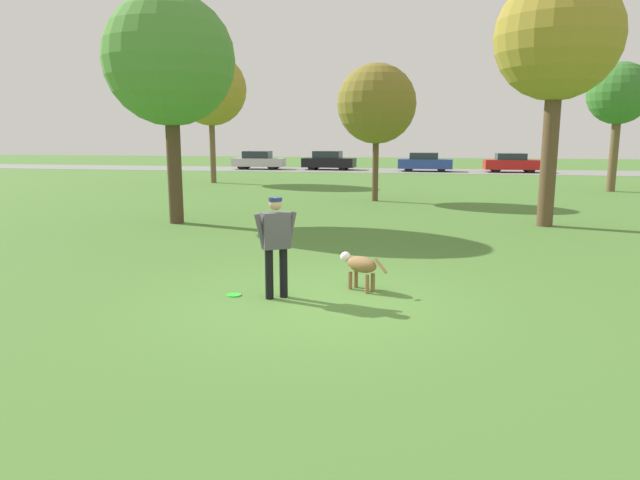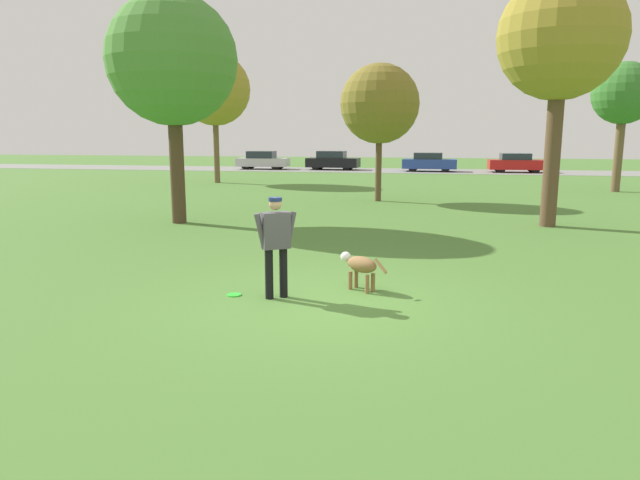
{
  "view_description": "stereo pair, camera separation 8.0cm",
  "coord_description": "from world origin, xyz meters",
  "px_view_note": "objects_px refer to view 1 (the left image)",
  "views": [
    {
      "loc": [
        1.64,
        -8.41,
        2.56
      ],
      "look_at": [
        -0.07,
        0.45,
        0.9
      ],
      "focal_mm": 32.0,
      "sensor_mm": 36.0,
      "label": 1
    },
    {
      "loc": [
        1.72,
        -8.39,
        2.56
      ],
      "look_at": [
        -0.07,
        0.45,
        0.9
      ],
      "focal_mm": 32.0,
      "sensor_mm": 36.0,
      "label": 2
    }
  ],
  "objects_px": {
    "tree_mid_center": "(376,104)",
    "parked_car_black": "(329,161)",
    "tree_near_left": "(170,61)",
    "dog": "(360,265)",
    "person": "(276,239)",
    "parked_car_blue": "(425,162)",
    "tree_near_right": "(558,39)",
    "tree_far_right": "(619,95)",
    "tree_far_left": "(211,90)",
    "parked_car_red": "(512,163)",
    "frisbee": "(234,295)",
    "parked_car_silver": "(259,160)"
  },
  "relations": [
    {
      "from": "parked_car_black",
      "to": "tree_far_right",
      "type": "bearing_deg",
      "value": -39.82
    },
    {
      "from": "tree_near_left",
      "to": "tree_far_right",
      "type": "height_order",
      "value": "tree_near_left"
    },
    {
      "from": "parked_car_silver",
      "to": "parked_car_red",
      "type": "xyz_separation_m",
      "value": [
        18.63,
        -0.24,
        -0.02
      ]
    },
    {
      "from": "parked_car_silver",
      "to": "parked_car_black",
      "type": "relative_size",
      "value": 1.0
    },
    {
      "from": "tree_far_left",
      "to": "parked_car_black",
      "type": "xyz_separation_m",
      "value": [
        4.11,
        13.07,
        -4.29
      ]
    },
    {
      "from": "tree_mid_center",
      "to": "parked_car_black",
      "type": "distance_m",
      "value": 21.2
    },
    {
      "from": "tree_mid_center",
      "to": "parked_car_black",
      "type": "xyz_separation_m",
      "value": [
        -5.46,
        20.25,
        -3.07
      ]
    },
    {
      "from": "person",
      "to": "tree_far_right",
      "type": "xyz_separation_m",
      "value": [
        10.6,
        20.05,
        3.42
      ]
    },
    {
      "from": "parked_car_silver",
      "to": "tree_mid_center",
      "type": "bearing_deg",
      "value": -63.24
    },
    {
      "from": "dog",
      "to": "parked_car_blue",
      "type": "relative_size",
      "value": 0.23
    },
    {
      "from": "tree_near_left",
      "to": "tree_near_right",
      "type": "relative_size",
      "value": 0.95
    },
    {
      "from": "tree_mid_center",
      "to": "person",
      "type": "bearing_deg",
      "value": -90.87
    },
    {
      "from": "tree_near_left",
      "to": "dog",
      "type": "bearing_deg",
      "value": -45.69
    },
    {
      "from": "frisbee",
      "to": "tree_near_left",
      "type": "relative_size",
      "value": 0.04
    },
    {
      "from": "tree_mid_center",
      "to": "parked_car_red",
      "type": "relative_size",
      "value": 1.36
    },
    {
      "from": "person",
      "to": "tree_near_left",
      "type": "xyz_separation_m",
      "value": [
        -5.01,
        7.13,
        3.68
      ]
    },
    {
      "from": "person",
      "to": "tree_mid_center",
      "type": "height_order",
      "value": "tree_mid_center"
    },
    {
      "from": "tree_mid_center",
      "to": "tree_far_left",
      "type": "bearing_deg",
      "value": 143.12
    },
    {
      "from": "dog",
      "to": "parked_car_silver",
      "type": "relative_size",
      "value": 0.22
    },
    {
      "from": "tree_near_left",
      "to": "parked_car_blue",
      "type": "bearing_deg",
      "value": 75.29
    },
    {
      "from": "tree_far_right",
      "to": "parked_car_black",
      "type": "xyz_separation_m",
      "value": [
        -15.85,
        14.25,
        -3.69
      ]
    },
    {
      "from": "tree_near_right",
      "to": "tree_far_right",
      "type": "relative_size",
      "value": 1.18
    },
    {
      "from": "tree_far_left",
      "to": "parked_car_blue",
      "type": "distance_m",
      "value": 17.34
    },
    {
      "from": "parked_car_silver",
      "to": "frisbee",
      "type": "bearing_deg",
      "value": -75.56
    },
    {
      "from": "parked_car_silver",
      "to": "person",
      "type": "bearing_deg",
      "value": -74.45
    },
    {
      "from": "frisbee",
      "to": "parked_car_blue",
      "type": "bearing_deg",
      "value": 85.46
    },
    {
      "from": "frisbee",
      "to": "tree_mid_center",
      "type": "distance_m",
      "value": 14.57
    },
    {
      "from": "tree_near_left",
      "to": "parked_car_silver",
      "type": "relative_size",
      "value": 1.64
    },
    {
      "from": "dog",
      "to": "frisbee",
      "type": "bearing_deg",
      "value": 54.43
    },
    {
      "from": "dog",
      "to": "parked_car_black",
      "type": "distance_m",
      "value": 34.2
    },
    {
      "from": "tree_near_right",
      "to": "parked_car_red",
      "type": "distance_m",
      "value": 25.62
    },
    {
      "from": "person",
      "to": "dog",
      "type": "xyz_separation_m",
      "value": [
        1.24,
        0.73,
        -0.53
      ]
    },
    {
      "from": "parked_car_black",
      "to": "parked_car_red",
      "type": "xyz_separation_m",
      "value": [
        13.21,
        -0.56,
        -0.02
      ]
    },
    {
      "from": "person",
      "to": "dog",
      "type": "relative_size",
      "value": 1.83
    },
    {
      "from": "tree_mid_center",
      "to": "parked_car_silver",
      "type": "bearing_deg",
      "value": 118.65
    },
    {
      "from": "parked_car_red",
      "to": "tree_near_left",
      "type": "bearing_deg",
      "value": -118.22
    },
    {
      "from": "person",
      "to": "parked_car_blue",
      "type": "distance_m",
      "value": 33.71
    },
    {
      "from": "tree_far_left",
      "to": "parked_car_blue",
      "type": "height_order",
      "value": "tree_far_left"
    },
    {
      "from": "dog",
      "to": "tree_far_left",
      "type": "height_order",
      "value": "tree_far_left"
    },
    {
      "from": "person",
      "to": "tree_mid_center",
      "type": "xyz_separation_m",
      "value": [
        0.21,
        14.05,
        2.8
      ]
    },
    {
      "from": "dog",
      "to": "tree_far_right",
      "type": "distance_m",
      "value": 21.83
    },
    {
      "from": "parked_car_silver",
      "to": "tree_far_left",
      "type": "bearing_deg",
      "value": -85.99
    },
    {
      "from": "frisbee",
      "to": "parked_car_blue",
      "type": "distance_m",
      "value": 33.77
    },
    {
      "from": "parked_car_black",
      "to": "tree_near_right",
      "type": "bearing_deg",
      "value": -64.93
    },
    {
      "from": "parked_car_black",
      "to": "dog",
      "type": "bearing_deg",
      "value": -76.91
    },
    {
      "from": "tree_near_right",
      "to": "parked_car_blue",
      "type": "distance_m",
      "value": 25.69
    },
    {
      "from": "dog",
      "to": "tree_near_left",
      "type": "height_order",
      "value": "tree_near_left"
    },
    {
      "from": "parked_car_silver",
      "to": "parked_car_red",
      "type": "relative_size",
      "value": 1.02
    },
    {
      "from": "tree_near_right",
      "to": "parked_car_red",
      "type": "height_order",
      "value": "tree_near_right"
    },
    {
      "from": "tree_near_right",
      "to": "parked_car_silver",
      "type": "distance_m",
      "value": 30.48
    }
  ]
}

